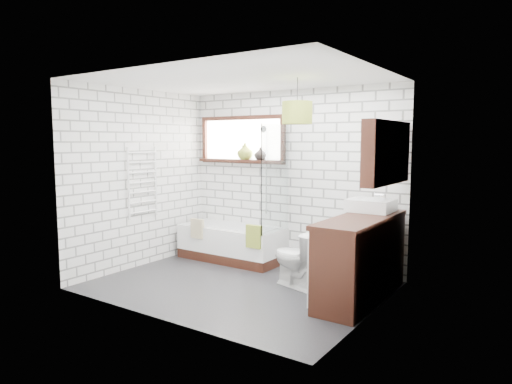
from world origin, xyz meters
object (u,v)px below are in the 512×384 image
Objects in this scene: vanity at (361,258)px; toilet at (298,258)px; bathtub at (232,243)px; basin at (371,205)px; pendant at (297,113)px.

vanity reaches higher than toilet.
basin is (2.18, -0.12, 0.76)m from bathtub.
vanity is (2.24, -0.55, 0.21)m from bathtub.
vanity is at bearing -13.83° from bathtub.
bathtub is at bearing 176.92° from basin.
vanity is 4.70× the size of pendant.
pendant is (0.04, -0.13, 1.74)m from toilet.
bathtub is at bearing -95.82° from toilet.
pendant reaches higher than toilet.
basin is at bearing 97.87° from vanity.
pendant is at bearing -139.56° from basin.
basin is 0.71× the size of toilet.
toilet is 2.07× the size of pendant.
pendant is at bearing -168.29° from vanity.
vanity is 3.22× the size of basin.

